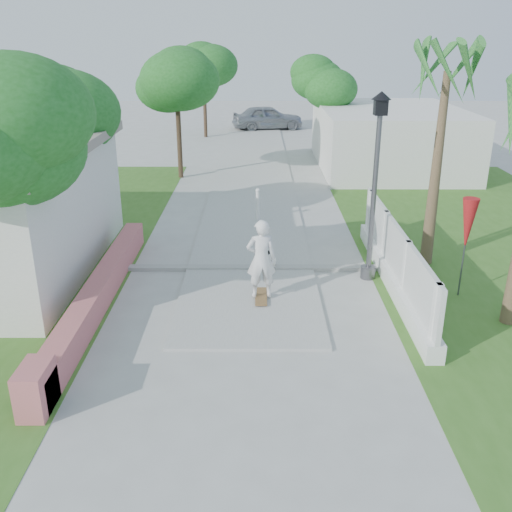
{
  "coord_description": "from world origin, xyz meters",
  "views": [
    {
      "loc": [
        0.18,
        -7.37,
        5.61
      ],
      "look_at": [
        0.16,
        4.16,
        1.1
      ],
      "focal_mm": 40.0,
      "sensor_mm": 36.0,
      "label": 1
    }
  ],
  "objects_px": {
    "bollard": "(258,204)",
    "skateboarder": "(261,254)",
    "street_lamp": "(375,181)",
    "patio_umbrella": "(468,226)",
    "parked_car": "(268,117)",
    "dog": "(270,260)"
  },
  "relations": [
    {
      "from": "patio_umbrella",
      "to": "parked_car",
      "type": "relative_size",
      "value": 0.53
    },
    {
      "from": "skateboarder",
      "to": "bollard",
      "type": "bearing_deg",
      "value": -96.87
    },
    {
      "from": "bollard",
      "to": "skateboarder",
      "type": "xyz_separation_m",
      "value": [
        0.07,
        -5.08,
        0.28
      ]
    },
    {
      "from": "patio_umbrella",
      "to": "bollard",
      "type": "bearing_deg",
      "value": 129.91
    },
    {
      "from": "bollard",
      "to": "street_lamp",
      "type": "bearing_deg",
      "value": -59.04
    },
    {
      "from": "parked_car",
      "to": "patio_umbrella",
      "type": "bearing_deg",
      "value": 176.61
    },
    {
      "from": "street_lamp",
      "to": "parked_car",
      "type": "distance_m",
      "value": 23.44
    },
    {
      "from": "dog",
      "to": "parked_car",
      "type": "bearing_deg",
      "value": 75.51
    },
    {
      "from": "bollard",
      "to": "skateboarder",
      "type": "height_order",
      "value": "skateboarder"
    },
    {
      "from": "dog",
      "to": "parked_car",
      "type": "distance_m",
      "value": 22.71
    },
    {
      "from": "dog",
      "to": "parked_car",
      "type": "relative_size",
      "value": 0.15
    },
    {
      "from": "bollard",
      "to": "patio_umbrella",
      "type": "bearing_deg",
      "value": -50.09
    },
    {
      "from": "patio_umbrella",
      "to": "dog",
      "type": "xyz_separation_m",
      "value": [
        -4.29,
        1.59,
        -1.44
      ]
    },
    {
      "from": "skateboarder",
      "to": "parked_car",
      "type": "height_order",
      "value": "skateboarder"
    },
    {
      "from": "patio_umbrella",
      "to": "skateboarder",
      "type": "xyz_separation_m",
      "value": [
        -4.53,
        0.42,
        -0.83
      ]
    },
    {
      "from": "street_lamp",
      "to": "patio_umbrella",
      "type": "distance_m",
      "value": 2.27
    },
    {
      "from": "bollard",
      "to": "skateboarder",
      "type": "bearing_deg",
      "value": -89.26
    },
    {
      "from": "dog",
      "to": "patio_umbrella",
      "type": "bearing_deg",
      "value": -34.02
    },
    {
      "from": "street_lamp",
      "to": "dog",
      "type": "xyz_separation_m",
      "value": [
        -2.39,
        0.59,
        -2.18
      ]
    },
    {
      "from": "patio_umbrella",
      "to": "dog",
      "type": "relative_size",
      "value": 3.59
    },
    {
      "from": "dog",
      "to": "street_lamp",
      "type": "bearing_deg",
      "value": -27.56
    },
    {
      "from": "dog",
      "to": "parked_car",
      "type": "xyz_separation_m",
      "value": [
        0.32,
        22.7,
        0.49
      ]
    }
  ]
}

